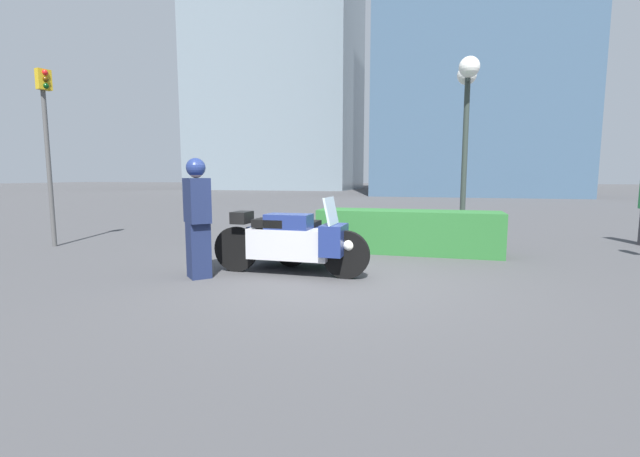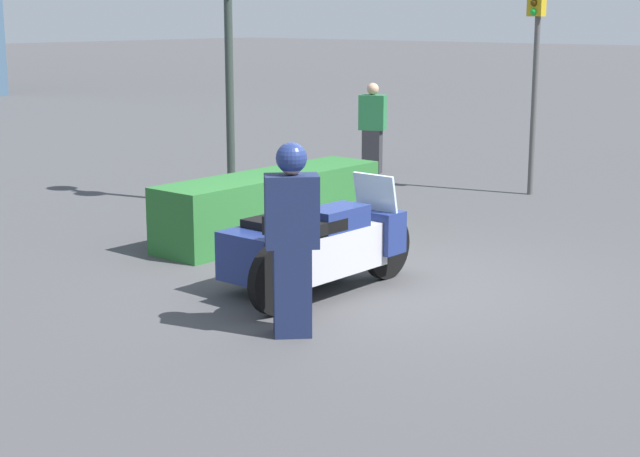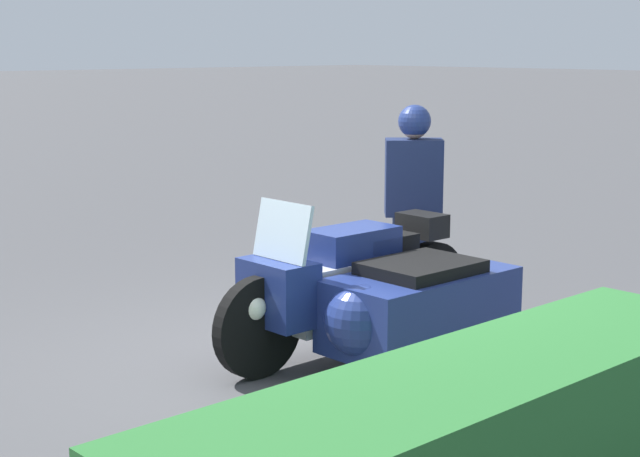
# 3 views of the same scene
# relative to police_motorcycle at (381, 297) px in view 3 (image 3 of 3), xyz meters

# --- Properties ---
(ground_plane) EXTENTS (160.00, 160.00, 0.00)m
(ground_plane) POSITION_rel_police_motorcycle_xyz_m (0.59, -0.39, -0.47)
(ground_plane) COLOR #424244
(police_motorcycle) EXTENTS (2.42, 1.20, 1.17)m
(police_motorcycle) POSITION_rel_police_motorcycle_xyz_m (0.00, 0.00, 0.00)
(police_motorcycle) COLOR black
(police_motorcycle) RESTS_ON ground
(officer_rider) EXTENTS (0.53, 0.53, 1.72)m
(officer_rider) POSITION_rel_police_motorcycle_xyz_m (-1.24, -0.82, 0.44)
(officer_rider) COLOR #192347
(officer_rider) RESTS_ON ground
(hedge_bush_curbside) EXTENTS (3.44, 0.82, 0.81)m
(hedge_bush_curbside) POSITION_rel_police_motorcycle_xyz_m (1.55, 2.04, -0.06)
(hedge_bush_curbside) COLOR #28662D
(hedge_bush_curbside) RESTS_ON ground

